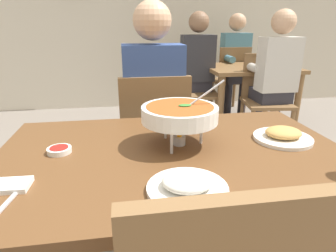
% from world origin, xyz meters
% --- Properties ---
extents(dining_table_main, '(1.34, 0.88, 0.72)m').
position_xyz_m(dining_table_main, '(0.00, 0.00, 0.62)').
color(dining_table_main, brown).
rests_on(dining_table_main, ground_plane).
extents(chair_diner_main, '(0.44, 0.44, 0.90)m').
position_xyz_m(chair_diner_main, '(-0.00, 0.72, 0.51)').
color(chair_diner_main, brown).
rests_on(chair_diner_main, ground_plane).
extents(diner_main, '(0.40, 0.45, 1.31)m').
position_xyz_m(diner_main, '(0.00, 0.76, 0.75)').
color(diner_main, '#2D2D38').
rests_on(diner_main, ground_plane).
extents(curry_bowl, '(0.33, 0.30, 0.26)m').
position_xyz_m(curry_bowl, '(0.03, 0.06, 0.85)').
color(curry_bowl, silver).
rests_on(curry_bowl, dining_table_main).
extents(rice_plate, '(0.24, 0.24, 0.06)m').
position_xyz_m(rice_plate, '(-0.01, -0.28, 0.74)').
color(rice_plate, white).
rests_on(rice_plate, dining_table_main).
extents(appetizer_plate, '(0.24, 0.24, 0.06)m').
position_xyz_m(appetizer_plate, '(0.47, 0.04, 0.74)').
color(appetizer_plate, white).
rests_on(appetizer_plate, dining_table_main).
extents(sauce_dish, '(0.09, 0.09, 0.02)m').
position_xyz_m(sauce_dish, '(-0.43, 0.06, 0.73)').
color(sauce_dish, white).
rests_on(sauce_dish, dining_table_main).
extents(napkin_folded, '(0.12, 0.08, 0.02)m').
position_xyz_m(napkin_folded, '(-0.53, -0.18, 0.73)').
color(napkin_folded, white).
rests_on(napkin_folded, dining_table_main).
extents(spoon_utensil, '(0.04, 0.17, 0.01)m').
position_xyz_m(spoon_utensil, '(-0.50, -0.23, 0.72)').
color(spoon_utensil, silver).
rests_on(spoon_utensil, dining_table_main).
extents(dining_table_far, '(1.00, 0.80, 0.72)m').
position_xyz_m(dining_table_far, '(1.26, 2.14, 0.59)').
color(dining_table_far, brown).
rests_on(dining_table_far, ground_plane).
extents(chair_bg_left, '(0.50, 0.50, 0.90)m').
position_xyz_m(chair_bg_left, '(1.24, 1.68, 0.51)').
color(chair_bg_left, brown).
rests_on(chair_bg_left, ground_plane).
extents(chair_bg_middle, '(0.50, 0.50, 0.90)m').
position_xyz_m(chair_bg_middle, '(0.66, 2.19, 0.51)').
color(chair_bg_middle, brown).
rests_on(chair_bg_middle, ground_plane).
extents(chair_bg_right, '(0.45, 0.45, 0.90)m').
position_xyz_m(chair_bg_right, '(1.26, 2.70, 0.51)').
color(chair_bg_right, brown).
rests_on(chair_bg_right, ground_plane).
extents(chair_bg_corner, '(0.50, 0.50, 0.90)m').
position_xyz_m(chair_bg_corner, '(0.71, 2.69, 0.51)').
color(chair_bg_corner, brown).
rests_on(chair_bg_corner, ground_plane).
extents(patron_bg_left, '(0.40, 0.45, 1.31)m').
position_xyz_m(patron_bg_left, '(1.27, 1.58, 0.75)').
color(patron_bg_left, '#2D2D38').
rests_on(patron_bg_left, ground_plane).
extents(patron_bg_middle, '(0.40, 0.45, 1.31)m').
position_xyz_m(patron_bg_middle, '(0.65, 2.20, 0.75)').
color(patron_bg_middle, '#2D2D38').
rests_on(patron_bg_middle, ground_plane).
extents(patron_bg_right, '(0.40, 0.45, 1.31)m').
position_xyz_m(patron_bg_right, '(1.30, 2.67, 0.75)').
color(patron_bg_right, '#2D2D38').
rests_on(patron_bg_right, ground_plane).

